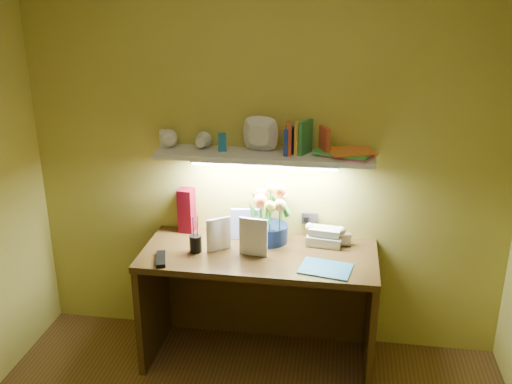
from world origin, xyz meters
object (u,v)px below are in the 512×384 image
telephone (325,234)px  desk_clock (345,239)px  whisky_bottle (184,213)px  desk (259,307)px  flower_bouquet (270,212)px

telephone → desk_clock: bearing=5.8°
telephone → whisky_bottle: (-0.91, 0.06, 0.06)m
desk → whisky_bottle: bearing=154.5°
desk → whisky_bottle: (-0.52, 0.25, 0.50)m
desk_clock → telephone: bearing=170.6°
flower_bouquet → desk_clock: bearing=1.9°
desk → telephone: 0.61m
desk → whisky_bottle: 0.76m
telephone → whisky_bottle: size_ratio=0.85×
desk → desk_clock: (0.50, 0.18, 0.41)m
telephone → desk: bearing=-147.1°
whisky_bottle → desk_clock: bearing=-3.7°
whisky_bottle → flower_bouquet: bearing=-8.1°
desk_clock → whisky_bottle: (-1.03, 0.07, 0.08)m
flower_bouquet → whisky_bottle: bearing=171.9°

